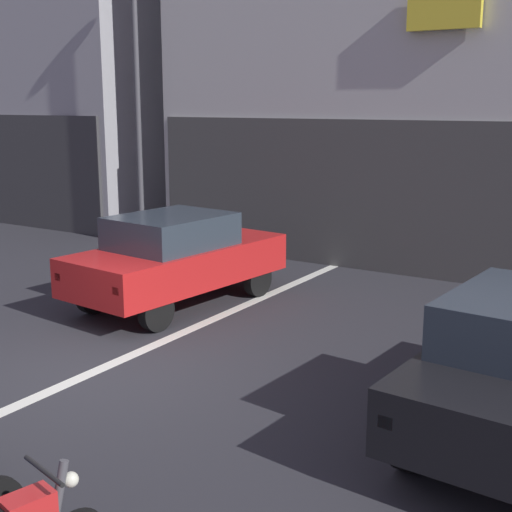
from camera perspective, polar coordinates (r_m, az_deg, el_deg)
name	(u,v)px	position (r m, az deg, el deg)	size (l,w,h in m)	color
ground_plane	(90,374)	(9.69, -13.43, -9.35)	(120.00, 120.00, 0.00)	#2B2B30
lane_centre_line	(304,279)	(14.30, 3.93, -1.91)	(0.20, 18.00, 0.01)	silver
building_corner_left	(97,46)	(25.73, -12.92, 16.38)	(9.72, 9.67, 10.90)	#9E9EA3
car_red_crossing_near	(177,256)	(12.37, -6.52, -0.04)	(2.17, 4.26, 1.64)	black
street_lamp	(137,74)	(17.54, -9.75, 14.46)	(0.36, 0.36, 6.94)	#47474C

